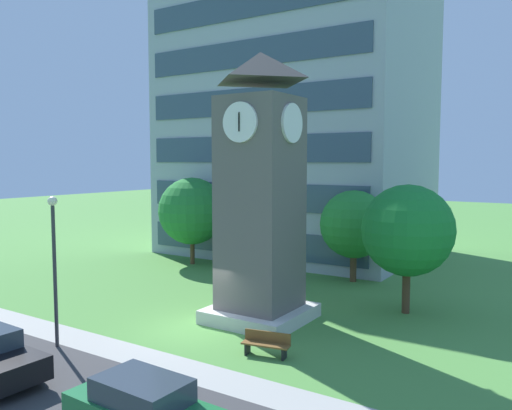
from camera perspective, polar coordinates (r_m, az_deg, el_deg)
The scene contains 10 objects.
ground_plane at distance 22.57m, azimuth -7.34°, elevation -13.68°, with size 160.00×160.00×0.00m, color #4C893D.
street_asphalt at distance 17.82m, azimuth -24.36°, elevation -19.28°, with size 120.00×7.20×0.01m, color #38383A.
kerb_strip at distance 20.33m, azimuth -13.50°, elevation -15.90°, with size 120.00×1.60×0.01m, color #9E9E99.
office_building at distance 41.03m, azimuth 4.65°, elevation 10.51°, with size 18.62×13.77×22.40m.
clock_tower at distance 22.74m, azimuth 0.49°, elevation 0.36°, with size 4.12×4.12×11.91m.
park_bench at distance 19.55m, azimuth 1.14°, elevation -15.19°, with size 1.86×0.83×0.88m.
street_lamp at distance 21.12m, azimuth -21.56°, elevation -5.11°, with size 0.36×0.36×5.85m.
tree_near_tower at distance 35.80m, azimuth -7.15°, elevation -0.67°, with size 4.65×4.65×6.06m.
tree_streetside at distance 30.89m, azimuth 10.85°, elevation -2.13°, with size 4.04×4.04×5.48m.
tree_by_building at distance 24.99m, azimuth 16.53°, elevation -2.74°, with size 4.31×4.31×6.11m.
Camera 1 is at (13.80, -16.36, 7.17)m, focal length 35.91 mm.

